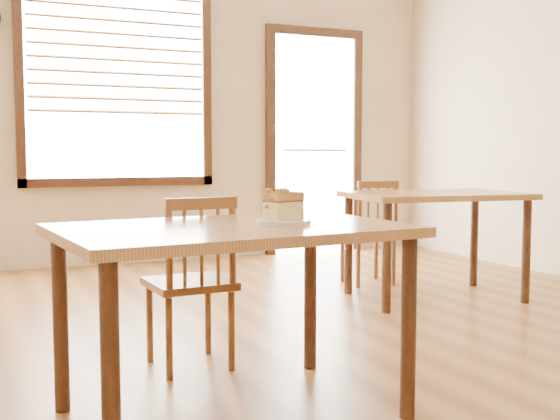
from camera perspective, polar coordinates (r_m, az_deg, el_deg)
name	(u,v)px	position (r m, az deg, el deg)	size (l,w,h in m)	color
ground	(249,417)	(2.86, -2.56, -16.42)	(8.00, 8.00, 0.00)	brown
window_right	(117,66)	(6.62, -13.08, 11.37)	(1.76, 0.10, 1.96)	white
entry_door	(314,136)	(7.24, 2.81, 6.03)	(1.08, 0.06, 2.29)	white
cafe_table_main	(232,248)	(2.72, -3.95, -3.12)	(1.37, 0.97, 0.75)	#A97841
cafe_chair_main	(192,281)	(3.36, -7.17, -5.75)	(0.40, 0.40, 0.84)	brown
cafe_table_second	(435,207)	(5.03, 12.50, 0.27)	(1.27, 0.93, 0.75)	#A97841
cafe_chair_second	(370,231)	(5.50, 7.31, -1.74)	(0.40, 0.40, 0.82)	brown
plate	(283,222)	(2.75, 0.26, -0.98)	(0.22, 0.22, 0.02)	white
cake_slice	(283,205)	(2.74, 0.25, 0.43)	(0.16, 0.13, 0.13)	#FEE790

